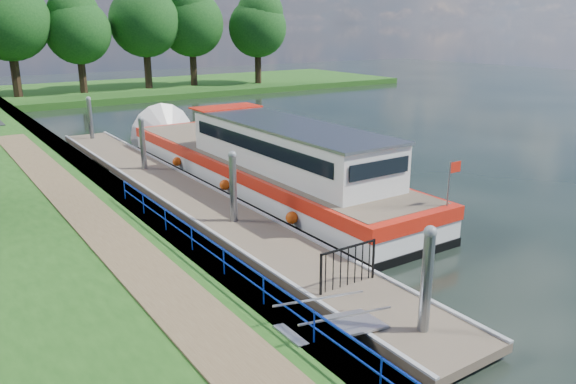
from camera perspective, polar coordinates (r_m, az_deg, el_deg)
ground at (r=14.11m, az=11.89°, el=-14.08°), size 160.00×160.00×0.00m
bank_edge at (r=25.04m, az=-17.86°, el=0.26°), size 1.10×90.00×0.78m
far_bank at (r=64.14m, az=-14.94°, el=10.09°), size 60.00×18.00×0.60m
footpath at (r=18.02m, az=-17.16°, el=-4.66°), size 1.60×40.00×0.05m
blue_fence at (r=14.10m, az=-4.66°, el=-7.76°), size 0.04×18.04×0.72m
pontoon at (r=24.08m, az=-10.64°, el=-0.35°), size 2.50×30.00×0.56m
mooring_piles at (r=23.78m, az=-10.78°, el=2.17°), size 0.30×27.30×3.55m
gangway at (r=13.02m, az=4.56°, el=-13.39°), size 2.58×1.00×0.92m
gate_panel at (r=15.01m, az=6.13°, el=-6.92°), size 1.85×0.05×1.15m
barge at (r=25.75m, az=-3.78°, el=3.11°), size 4.36×21.15×4.78m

